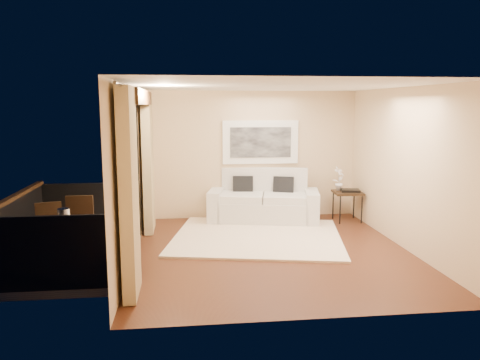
{
  "coord_description": "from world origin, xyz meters",
  "views": [
    {
      "loc": [
        -1.41,
        -7.36,
        2.4
      ],
      "look_at": [
        -0.42,
        1.01,
        1.05
      ],
      "focal_mm": 35.0,
      "sensor_mm": 36.0,
      "label": 1
    }
  ],
  "objects": [
    {
      "name": "floor",
      "position": [
        0.0,
        0.0,
        0.0
      ],
      "size": [
        5.0,
        5.0,
        0.0
      ],
      "primitive_type": "plane",
      "color": "#502817",
      "rests_on": "ground"
    },
    {
      "name": "glass_a",
      "position": [
        -2.95,
        -0.58,
        0.76
      ],
      "size": [
        0.06,
        0.06,
        0.12
      ],
      "primitive_type": "cylinder",
      "color": "silver",
      "rests_on": "bistro_table"
    },
    {
      "name": "orchid",
      "position": [
        1.78,
        2.0,
        0.88
      ],
      "size": [
        0.32,
        0.31,
        0.51
      ],
      "primitive_type": "imported",
      "rotation": [
        0.0,
        0.0,
        0.69
      ],
      "color": "white",
      "rests_on": "side_table"
    },
    {
      "name": "balcony_chair_near",
      "position": [
        -3.53,
        0.0,
        0.52
      ],
      "size": [
        0.48,
        0.49,
        0.9
      ],
      "rotation": [
        0.0,
        0.0,
        0.28
      ],
      "color": "black",
      "rests_on": "balcony"
    },
    {
      "name": "glass_b",
      "position": [
        -2.87,
        -0.47,
        0.76
      ],
      "size": [
        0.06,
        0.06,
        0.12
      ],
      "primitive_type": "cylinder",
      "color": "white",
      "rests_on": "bistro_table"
    },
    {
      "name": "candle",
      "position": [
        -3.05,
        -0.35,
        0.73
      ],
      "size": [
        0.06,
        0.06,
        0.07
      ],
      "primitive_type": "cylinder",
      "color": "red",
      "rests_on": "bistro_table"
    },
    {
      "name": "bistro_table",
      "position": [
        -3.06,
        -0.49,
        0.61
      ],
      "size": [
        0.62,
        0.62,
        0.7
      ],
      "rotation": [
        0.0,
        0.0,
        -0.04
      ],
      "color": "black",
      "rests_on": "balcony"
    },
    {
      "name": "room_shell",
      "position": [
        -2.13,
        0.0,
        2.52
      ],
      "size": [
        5.0,
        6.4,
        5.0
      ],
      "color": "white",
      "rests_on": "ground"
    },
    {
      "name": "vase",
      "position": [
        -3.04,
        -0.72,
        0.79
      ],
      "size": [
        0.04,
        0.04,
        0.18
      ],
      "primitive_type": "cylinder",
      "color": "silver",
      "rests_on": "bistro_table"
    },
    {
      "name": "ice_bucket",
      "position": [
        -3.2,
        -0.39,
        0.8
      ],
      "size": [
        0.18,
        0.18,
        0.2
      ],
      "primitive_type": "cylinder",
      "color": "silver",
      "rests_on": "bistro_table"
    },
    {
      "name": "artwork",
      "position": [
        0.19,
        2.46,
        1.62
      ],
      "size": [
        1.62,
        0.07,
        0.92
      ],
      "color": "white",
      "rests_on": "room_shell"
    },
    {
      "name": "balcony",
      "position": [
        -3.31,
        0.0,
        0.18
      ],
      "size": [
        1.81,
        2.6,
        1.17
      ],
      "color": "#605B56",
      "rests_on": "ground"
    },
    {
      "name": "curtains",
      "position": [
        -2.11,
        0.0,
        1.34
      ],
      "size": [
        0.16,
        4.8,
        2.64
      ],
      "color": "tan",
      "rests_on": "ground"
    },
    {
      "name": "rug",
      "position": [
        -0.13,
        0.83,
        0.02
      ],
      "size": [
        3.47,
        3.17,
        0.04
      ],
      "primitive_type": "cube",
      "rotation": [
        0.0,
        0.0,
        -0.2
      ],
      "color": "#FFE9CD",
      "rests_on": "floor"
    },
    {
      "name": "tray",
      "position": [
        1.98,
        1.85,
        0.65
      ],
      "size": [
        0.43,
        0.35,
        0.05
      ],
      "primitive_type": "cube",
      "rotation": [
        0.0,
        0.0,
        -0.21
      ],
      "color": "black",
      "rests_on": "side_table"
    },
    {
      "name": "balcony_chair_far",
      "position": [
        -3.1,
        0.28,
        0.57
      ],
      "size": [
        0.43,
        0.44,
        0.98
      ],
      "rotation": [
        0.0,
        0.0,
        3.17
      ],
      "color": "black",
      "rests_on": "balcony"
    },
    {
      "name": "side_table",
      "position": [
        1.93,
        1.86,
        0.57
      ],
      "size": [
        0.61,
        0.61,
        0.63
      ],
      "rotation": [
        0.0,
        0.0,
        -0.07
      ],
      "color": "black",
      "rests_on": "floor"
    },
    {
      "name": "sofa",
      "position": [
        0.2,
        2.1,
        0.38
      ],
      "size": [
        2.39,
        1.41,
        1.08
      ],
      "rotation": [
        0.0,
        0.0,
        -0.21
      ],
      "color": "silver",
      "rests_on": "floor"
    }
  ]
}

